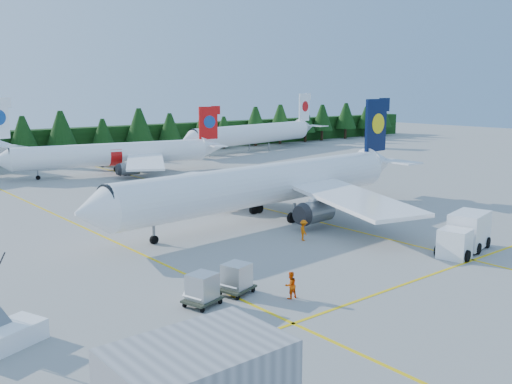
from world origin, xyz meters
TOP-DOWN VIEW (x-y plane):
  - ground at (0.00, 0.00)m, footprint 320.00×320.00m
  - taxi_stripe_a at (-14.00, 20.00)m, footprint 0.25×120.00m
  - taxi_stripe_b at (6.00, 20.00)m, footprint 0.25×120.00m
  - taxi_stripe_cross at (0.00, -6.00)m, footprint 80.00×0.25m
  - treeline_hedge at (0.00, 82.00)m, footprint 220.00×4.00m
  - airliner_navy at (1.46, 15.73)m, footprint 42.82×35.15m
  - airliner_red at (3.98, 56.46)m, footprint 36.36×29.66m
  - airliner_far_right at (42.29, 68.18)m, footprint 42.72×12.07m
  - service_truck at (7.54, -4.17)m, footprint 7.01×3.75m
  - uld_pair at (-15.05, -0.07)m, footprint 5.69×2.63m
  - crew_a at (6.56, -2.62)m, footprint 0.78×0.63m
  - crew_b at (-11.31, -2.86)m, footprint 0.94×0.75m
  - crew_c at (-0.39, 7.15)m, footprint 0.84×0.95m

SIDE VIEW (x-z plane):
  - ground at x=0.00m, z-range 0.00..0.00m
  - taxi_stripe_a at x=-14.00m, z-range 0.00..0.01m
  - taxi_stripe_b at x=6.00m, z-range 0.00..0.01m
  - taxi_stripe_cross at x=0.00m, z-range 0.00..0.01m
  - crew_b at x=-11.31m, z-range 0.00..1.84m
  - crew_a at x=6.56m, z-range 0.00..1.85m
  - crew_c at x=-0.39m, z-range 0.00..1.93m
  - uld_pair at x=-15.05m, z-range 0.31..2.09m
  - service_truck at x=7.54m, z-range -0.02..3.19m
  - treeline_hedge at x=0.00m, z-range 0.00..6.00m
  - airliner_red at x=3.98m, z-range -2.12..8.53m
  - airliner_navy at x=1.46m, z-range -2.48..9.97m
  - airliner_far_right at x=42.29m, z-range -2.34..10.21m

